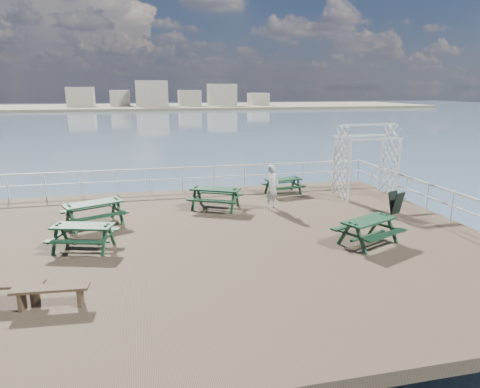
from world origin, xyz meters
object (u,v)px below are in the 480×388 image
at_px(picnic_table_c, 283,183).
at_px(flat_bench_far, 6,288).
at_px(flat_bench_near, 51,292).
at_px(trellis_arbor, 366,165).
at_px(picnic_table_a, 94,209).
at_px(picnic_table_e, 369,226).
at_px(picnic_table_b, 215,194).
at_px(picnic_table_d, 83,232).
at_px(person, 272,187).

distance_m(picnic_table_c, flat_bench_far, 12.22).
relative_size(picnic_table_c, flat_bench_near, 1.10).
distance_m(picnic_table_c, trellis_arbor, 3.63).
xyz_separation_m(picnic_table_a, picnic_table_e, (8.28, -3.71, -0.03)).
distance_m(picnic_table_b, flat_bench_far, 8.67).
xyz_separation_m(picnic_table_d, flat_bench_near, (-0.27, -3.42, -0.19)).
height_order(picnic_table_e, trellis_arbor, trellis_arbor).
relative_size(picnic_table_b, picnic_table_e, 1.06).
distance_m(picnic_table_a, person, 6.61).
xyz_separation_m(picnic_table_a, flat_bench_near, (-0.36, -5.69, -0.25)).
xyz_separation_m(picnic_table_a, person, (6.57, 0.65, 0.28)).
bearing_deg(trellis_arbor, picnic_table_b, -178.22).
distance_m(picnic_table_b, flat_bench_near, 8.37).
relative_size(picnic_table_c, picnic_table_d, 0.87).
bearing_deg(picnic_table_d, picnic_table_e, 6.59).
bearing_deg(picnic_table_e, trellis_arbor, 38.57).
relative_size(flat_bench_near, person, 0.93).
xyz_separation_m(picnic_table_a, flat_bench_far, (-1.34, -5.29, -0.25)).
height_order(flat_bench_far, person, person).
bearing_deg(picnic_table_a, picnic_table_e, -47.45).
bearing_deg(picnic_table_a, picnic_table_c, -3.06).
relative_size(picnic_table_a, picnic_table_b, 0.99).
bearing_deg(flat_bench_far, trellis_arbor, 39.15).
distance_m(picnic_table_d, picnic_table_e, 8.48).
xyz_separation_m(picnic_table_b, picnic_table_c, (3.34, 1.68, -0.09)).
bearing_deg(picnic_table_e, picnic_table_c, 70.51).
height_order(picnic_table_c, trellis_arbor, trellis_arbor).
distance_m(picnic_table_c, picnic_table_e, 6.59).
height_order(picnic_table_b, picnic_table_d, picnic_table_b).
xyz_separation_m(picnic_table_d, picnic_table_e, (8.36, -1.44, 0.02)).
bearing_deg(picnic_table_c, picnic_table_d, -156.37).
xyz_separation_m(picnic_table_c, flat_bench_near, (-8.12, -8.55, -0.15)).
height_order(picnic_table_a, picnic_table_d, picnic_table_a).
xyz_separation_m(picnic_table_a, picnic_table_b, (4.42, 1.18, -0.01)).
xyz_separation_m(flat_bench_near, person, (6.93, 6.34, 0.53)).
bearing_deg(trellis_arbor, flat_bench_near, -149.44).
bearing_deg(flat_bench_near, person, 46.43).
xyz_separation_m(picnic_table_c, flat_bench_far, (-9.10, -8.16, -0.15)).
xyz_separation_m(picnic_table_b, trellis_arbor, (6.64, 0.45, 0.81)).
height_order(picnic_table_a, flat_bench_far, picnic_table_a).
distance_m(picnic_table_c, person, 2.54).
relative_size(picnic_table_b, person, 1.36).
distance_m(picnic_table_c, picnic_table_d, 9.38).
bearing_deg(picnic_table_b, flat_bench_far, -104.32).
height_order(picnic_table_e, flat_bench_near, picnic_table_e).
distance_m(picnic_table_e, trellis_arbor, 6.08).
bearing_deg(picnic_table_c, picnic_table_a, -169.33).
xyz_separation_m(flat_bench_near, flat_bench_far, (-0.98, 0.40, -0.00)).
relative_size(picnic_table_c, picnic_table_e, 0.80).
relative_size(picnic_table_c, flat_bench_far, 1.09).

